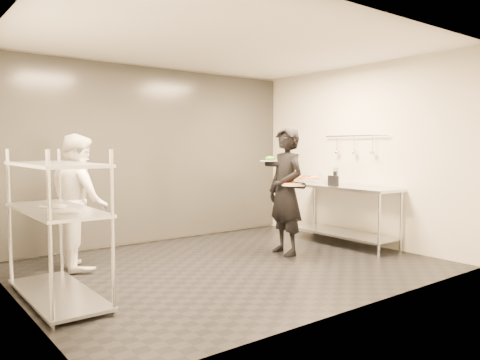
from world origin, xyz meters
TOP-DOWN VIEW (x-y plane):
  - room_shell at (0.00, 1.18)m, footprint 5.00×4.00m
  - pass_rack at (-2.15, -0.00)m, footprint 0.60×1.60m
  - prep_counter at (2.18, 0.00)m, footprint 0.60×1.80m
  - utensil_rail at (2.43, -0.00)m, footprint 0.07×1.20m
  - waiter at (1.02, 0.07)m, footprint 0.51×0.71m
  - chef at (-1.55, 1.10)m, footprint 0.72×0.88m
  - pizza_plate_near at (0.94, -0.17)m, footprint 0.32×0.32m
  - pizza_plate_far at (1.21, -0.19)m, footprint 0.34×0.34m
  - salad_plate at (0.97, 0.34)m, footprint 0.30×0.30m
  - pos_monitor at (2.06, 0.10)m, footprint 0.08×0.22m
  - bottle_green at (2.18, 0.15)m, footprint 0.08×0.08m
  - bottle_clear at (2.34, 0.62)m, footprint 0.05×0.05m
  - bottle_dark at (2.15, 0.15)m, footprint 0.07×0.07m

SIDE VIEW (x-z plane):
  - prep_counter at x=2.18m, z-range 0.17..1.09m
  - pass_rack at x=-2.15m, z-range 0.02..1.52m
  - chef at x=-1.55m, z-range 0.00..1.69m
  - waiter at x=1.02m, z-range 0.00..1.80m
  - pos_monitor at x=2.06m, z-range 0.92..1.08m
  - bottle_clear at x=2.34m, z-range 0.92..1.10m
  - pizza_plate_near at x=0.94m, z-range 0.99..1.04m
  - bottle_dark at x=2.15m, z-range 0.92..1.14m
  - bottle_green at x=2.18m, z-range 0.92..1.20m
  - pizza_plate_far at x=1.21m, z-range 1.06..1.12m
  - salad_plate at x=0.97m, z-range 1.30..1.38m
  - room_shell at x=0.00m, z-range 0.00..2.80m
  - utensil_rail at x=2.43m, z-range 1.39..1.70m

